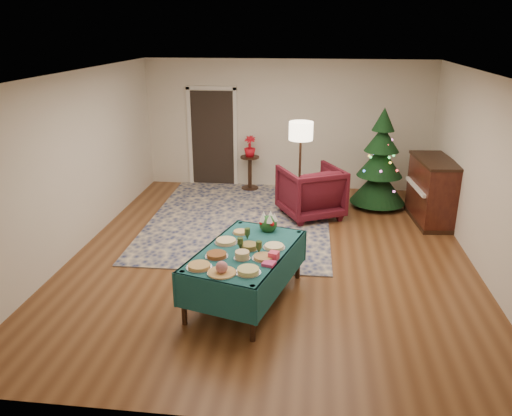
# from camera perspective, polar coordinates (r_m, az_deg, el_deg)

# --- Properties ---
(room_shell) EXTENTS (7.00, 7.00, 7.00)m
(room_shell) POSITION_cam_1_polar(r_m,az_deg,el_deg) (7.28, 1.84, 4.41)
(room_shell) COLOR #593319
(room_shell) RESTS_ON ground
(doorway) EXTENTS (1.08, 0.04, 2.16)m
(doorway) POSITION_cam_1_polar(r_m,az_deg,el_deg) (10.92, -4.99, 8.27)
(doorway) COLOR black
(doorway) RESTS_ON ground
(rug) EXTENTS (3.26, 4.24, 0.02)m
(rug) POSITION_cam_1_polar(r_m,az_deg,el_deg) (9.10, -1.84, -1.22)
(rug) COLOR #141F4D
(rug) RESTS_ON ground
(buffet_table) EXTENTS (1.49, 2.00, 0.69)m
(buffet_table) POSITION_cam_1_polar(r_m,az_deg,el_deg) (6.28, -1.20, -5.95)
(buffet_table) COLOR black
(buffet_table) RESTS_ON ground
(platter_0) EXTENTS (0.30, 0.30, 0.04)m
(platter_0) POSITION_cam_1_polar(r_m,az_deg,el_deg) (5.81, -6.52, -6.62)
(platter_0) COLOR silver
(platter_0) RESTS_ON buffet_table
(platter_1) EXTENTS (0.33, 0.33, 0.15)m
(platter_1) POSITION_cam_1_polar(r_m,az_deg,el_deg) (5.64, -3.94, -6.97)
(platter_1) COLOR silver
(platter_1) RESTS_ON buffet_table
(platter_2) EXTENTS (0.29, 0.29, 0.06)m
(platter_2) POSITION_cam_1_polar(r_m,az_deg,el_deg) (5.66, -0.90, -7.19)
(platter_2) COLOR silver
(platter_2) RESTS_ON buffet_table
(platter_3) EXTENTS (0.28, 0.28, 0.05)m
(platter_3) POSITION_cam_1_polar(r_m,az_deg,el_deg) (6.06, -4.53, -5.38)
(platter_3) COLOR silver
(platter_3) RESTS_ON buffet_table
(platter_4) EXTENTS (0.20, 0.20, 0.09)m
(platter_4) POSITION_cam_1_polar(r_m,az_deg,el_deg) (5.98, -1.59, -5.42)
(platter_4) COLOR silver
(platter_4) RESTS_ON buffet_table
(platter_5) EXTENTS (0.28, 0.28, 0.04)m
(platter_5) POSITION_cam_1_polar(r_m,az_deg,el_deg) (5.99, 0.88, -5.66)
(platter_5) COLOR silver
(platter_5) RESTS_ON buffet_table
(platter_6) EXTENTS (0.30, 0.30, 0.05)m
(platter_6) POSITION_cam_1_polar(r_m,az_deg,el_deg) (6.42, -3.45, -3.83)
(platter_6) COLOR silver
(platter_6) RESTS_ON buffet_table
(platter_7) EXTENTS (0.25, 0.25, 0.07)m
(platter_7) POSITION_cam_1_polar(r_m,az_deg,el_deg) (6.24, -0.79, -4.43)
(platter_7) COLOR silver
(platter_7) RESTS_ON buffet_table
(platter_8) EXTENTS (0.28, 0.28, 0.04)m
(platter_8) POSITION_cam_1_polar(r_m,az_deg,el_deg) (6.28, 2.09, -4.42)
(platter_8) COLOR silver
(platter_8) RESTS_ON buffet_table
(platter_9) EXTENTS (0.22, 0.22, 0.04)m
(platter_9) POSITION_cam_1_polar(r_m,az_deg,el_deg) (6.70, -1.77, -2.79)
(platter_9) COLOR silver
(platter_9) RESTS_ON buffet_table
(goblet_0) EXTENTS (0.07, 0.07, 0.16)m
(goblet_0) POSITION_cam_1_polar(r_m,az_deg,el_deg) (6.47, -1.00, -2.96)
(goblet_0) COLOR #2D471E
(goblet_0) RESTS_ON buffet_table
(goblet_1) EXTENTS (0.07, 0.07, 0.16)m
(goblet_1) POSITION_cam_1_polar(r_m,az_deg,el_deg) (6.09, 0.34, -4.49)
(goblet_1) COLOR #2D471E
(goblet_1) RESTS_ON buffet_table
(goblet_2) EXTENTS (0.07, 0.07, 0.16)m
(goblet_2) POSITION_cam_1_polar(r_m,az_deg,el_deg) (6.19, -1.81, -4.08)
(goblet_2) COLOR #2D471E
(goblet_2) RESTS_ON buffet_table
(napkin_stack) EXTENTS (0.17, 0.17, 0.04)m
(napkin_stack) POSITION_cam_1_polar(r_m,az_deg,el_deg) (5.84, 1.48, -6.37)
(napkin_stack) COLOR #D43B76
(napkin_stack) RESTS_ON buffet_table
(gift_box) EXTENTS (0.14, 0.14, 0.09)m
(gift_box) POSITION_cam_1_polar(r_m,az_deg,el_deg) (5.97, 2.05, -5.45)
(gift_box) COLOR #F44367
(gift_box) RESTS_ON buffet_table
(centerpiece) EXTENTS (0.25, 0.25, 0.29)m
(centerpiece) POSITION_cam_1_polar(r_m,az_deg,el_deg) (6.76, 1.40, -1.63)
(centerpiece) COLOR #1E4C1E
(centerpiece) RESTS_ON buffet_table
(armchair) EXTENTS (1.32, 1.30, 1.04)m
(armchair) POSITION_cam_1_polar(r_m,az_deg,el_deg) (9.14, 6.28, 2.12)
(armchair) COLOR #4F101C
(armchair) RESTS_ON ground
(floor_lamp) EXTENTS (0.42, 0.42, 1.75)m
(floor_lamp) POSITION_cam_1_polar(r_m,az_deg,el_deg) (8.88, 5.14, 8.10)
(floor_lamp) COLOR #A57F3F
(floor_lamp) RESTS_ON ground
(side_table) EXTENTS (0.40, 0.40, 0.72)m
(side_table) POSITION_cam_1_polar(r_m,az_deg,el_deg) (10.69, -0.70, 3.98)
(side_table) COLOR black
(side_table) RESTS_ON ground
(potted_plant) EXTENTS (0.24, 0.44, 0.24)m
(potted_plant) POSITION_cam_1_polar(r_m,az_deg,el_deg) (10.57, -0.72, 6.55)
(potted_plant) COLOR red
(potted_plant) RESTS_ON side_table
(christmas_tree) EXTENTS (1.20, 1.20, 1.92)m
(christmas_tree) POSITION_cam_1_polar(r_m,az_deg,el_deg) (9.79, 14.00, 4.96)
(christmas_tree) COLOR black
(christmas_tree) RESTS_ON ground
(piano) EXTENTS (0.74, 1.38, 1.15)m
(piano) POSITION_cam_1_polar(r_m,az_deg,el_deg) (9.37, 19.48, 1.80)
(piano) COLOR black
(piano) RESTS_ON ground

